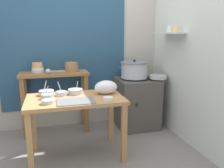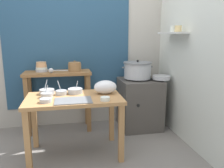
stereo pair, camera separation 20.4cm
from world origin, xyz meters
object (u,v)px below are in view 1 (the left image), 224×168
(wide_pan, at_px, (158,77))
(prep_bowl_3, at_px, (61,93))
(bowl_stack_enamel, at_px, (38,68))
(prep_bowl_5, at_px, (47,96))
(prep_table, at_px, (76,107))
(prep_bowl_2, at_px, (75,91))
(clay_pot, at_px, (72,67))
(stove_block, at_px, (136,103))
(serving_tray, at_px, (76,101))
(plastic_bag, at_px, (106,87))
(ladle, at_px, (49,71))
(prep_bowl_4, at_px, (108,99))
(steamer_pot, at_px, (134,70))
(prep_bowl_1, at_px, (46,93))
(back_shelf_table, at_px, (55,87))
(prep_bowl_0, at_px, (48,102))

(wide_pan, bearing_deg, prep_bowl_3, -165.01)
(bowl_stack_enamel, xyz_separation_m, prep_bowl_5, (0.12, -0.79, -0.21))
(prep_table, bearing_deg, prep_bowl_2, 82.65)
(clay_pot, relative_size, bowl_stack_enamel, 1.11)
(prep_table, bearing_deg, stove_block, 32.79)
(serving_tray, xyz_separation_m, plastic_bag, (0.40, 0.24, 0.08))
(prep_table, distance_m, wide_pan, 1.41)
(serving_tray, bearing_deg, wide_pan, 27.66)
(ladle, xyz_separation_m, serving_tray, (0.26, -0.85, -0.21))
(prep_table, relative_size, bowl_stack_enamel, 6.43)
(prep_table, distance_m, bowl_stack_enamel, 1.00)
(stove_block, distance_m, prep_bowl_4, 1.18)
(bowl_stack_enamel, xyz_separation_m, prep_bowl_2, (0.45, -0.66, -0.21))
(prep_table, distance_m, prep_bowl_5, 0.34)
(serving_tray, bearing_deg, steamer_pot, 40.44)
(prep_bowl_2, bearing_deg, prep_bowl_5, -158.11)
(prep_bowl_3, bearing_deg, prep_bowl_5, -147.81)
(bowl_stack_enamel, distance_m, prep_bowl_3, 0.78)
(stove_block, height_order, prep_bowl_3, prep_bowl_3)
(wide_pan, relative_size, prep_bowl_5, 1.87)
(clay_pot, height_order, prep_bowl_1, clay_pot)
(clay_pot, distance_m, ladle, 0.34)
(back_shelf_table, relative_size, prep_bowl_0, 7.58)
(back_shelf_table, relative_size, steamer_pot, 2.03)
(prep_table, relative_size, back_shelf_table, 1.15)
(prep_bowl_0, height_order, prep_bowl_3, prep_bowl_3)
(stove_block, distance_m, serving_tray, 1.37)
(steamer_pot, xyz_separation_m, clay_pot, (-0.93, 0.11, 0.06))
(prep_bowl_4, bearing_deg, serving_tray, 169.66)
(prep_bowl_3, height_order, prep_bowl_5, prep_bowl_3)
(prep_bowl_0, xyz_separation_m, prep_bowl_3, (0.16, 0.30, 0.01))
(steamer_pot, relative_size, prep_bowl_4, 4.49)
(steamer_pot, bearing_deg, plastic_bag, -134.59)
(ladle, xyz_separation_m, plastic_bag, (0.66, -0.61, -0.13))
(serving_tray, height_order, wide_pan, wide_pan)
(prep_table, bearing_deg, serving_tray, -94.80)
(prep_bowl_4, bearing_deg, prep_table, 144.64)
(wide_pan, bearing_deg, prep_bowl_5, -163.10)
(clay_pot, xyz_separation_m, prep_bowl_3, (-0.19, -0.65, -0.22))
(prep_bowl_4, bearing_deg, prep_bowl_1, 146.23)
(bowl_stack_enamel, bearing_deg, stove_block, -6.61)
(clay_pot, distance_m, serving_tray, 0.99)
(prep_table, xyz_separation_m, bowl_stack_enamel, (-0.43, 0.82, 0.36))
(steamer_pot, relative_size, prep_bowl_3, 2.81)
(steamer_pot, distance_m, bowl_stack_enamel, 1.42)
(prep_bowl_3, bearing_deg, stove_block, 24.23)
(prep_table, distance_m, prep_bowl_2, 0.22)
(serving_tray, bearing_deg, bowl_stack_enamel, 112.68)
(prep_bowl_3, relative_size, prep_bowl_5, 1.19)
(prep_bowl_4, bearing_deg, back_shelf_table, 117.58)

